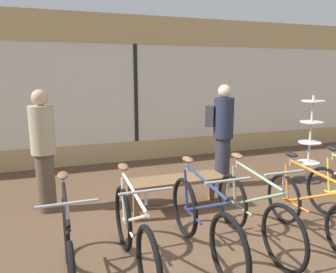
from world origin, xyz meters
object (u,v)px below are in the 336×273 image
at_px(accessory_rack, 309,146).
at_px(bicycle_center_right, 254,214).
at_px(bicycle_left, 134,236).
at_px(display_bench, 177,184).
at_px(bicycle_far_left, 69,250).
at_px(bicycle_right, 312,210).
at_px(customer_near_rack, 43,149).
at_px(customer_by_window, 222,132).
at_px(bicycle_center_left, 203,223).

bearing_deg(accessory_rack, bicycle_center_right, -144.28).
height_order(bicycle_left, display_bench, bicycle_left).
height_order(accessory_rack, display_bench, accessory_rack).
height_order(bicycle_far_left, bicycle_right, bicycle_far_left).
xyz_separation_m(bicycle_far_left, bicycle_right, (2.80, -0.01, -0.02)).
relative_size(bicycle_right, display_bench, 1.22).
relative_size(display_bench, customer_near_rack, 0.79).
height_order(customer_near_rack, customer_by_window, customer_by_window).
xyz_separation_m(bicycle_right, customer_near_rack, (-3.01, 1.97, 0.56)).
relative_size(bicycle_left, customer_by_window, 0.99).
bearing_deg(bicycle_center_left, customer_near_rack, 130.69).
bearing_deg(bicycle_left, bicycle_right, -1.44).
height_order(display_bench, customer_by_window, customer_by_window).
relative_size(bicycle_right, customer_by_window, 0.95).
distance_m(bicycle_left, customer_by_window, 2.95).
xyz_separation_m(accessory_rack, display_bench, (-2.78, -0.41, -0.26)).
bearing_deg(bicycle_far_left, bicycle_center_right, 2.66).
relative_size(bicycle_center_right, customer_near_rack, 0.97).
xyz_separation_m(bicycle_center_right, accessory_rack, (2.31, 1.66, 0.26)).
bearing_deg(bicycle_center_right, bicycle_far_left, -177.34).
bearing_deg(customer_near_rack, bicycle_far_left, -83.96).
relative_size(bicycle_left, bicycle_right, 1.03).
xyz_separation_m(bicycle_left, bicycle_center_left, (0.78, 0.04, -0.01)).
xyz_separation_m(customer_near_rack, customer_by_window, (2.91, 0.10, 0.04)).
height_order(bicycle_center_left, accessory_rack, accessory_rack).
bearing_deg(bicycle_center_right, bicycle_center_left, -178.57).
distance_m(bicycle_center_left, bicycle_center_right, 0.66).
relative_size(bicycle_center_left, bicycle_right, 1.05).
relative_size(bicycle_far_left, customer_by_window, 0.96).
distance_m(bicycle_center_right, bicycle_right, 0.75).
xyz_separation_m(bicycle_right, customer_by_window, (-0.09, 2.06, 0.60)).
relative_size(bicycle_left, bicycle_center_left, 0.98).
relative_size(bicycle_far_left, accessory_rack, 1.08).
xyz_separation_m(bicycle_far_left, customer_near_rack, (-0.21, 1.95, 0.54)).
bearing_deg(bicycle_center_left, accessory_rack, 29.48).
xyz_separation_m(accessory_rack, customer_by_window, (-1.66, 0.29, 0.32)).
height_order(bicycle_right, customer_by_window, customer_by_window).
xyz_separation_m(bicycle_center_left, bicycle_right, (1.40, -0.09, -0.02)).
relative_size(bicycle_right, accessory_rack, 1.08).
height_order(bicycle_center_left, customer_near_rack, customer_near_rack).
bearing_deg(bicycle_right, bicycle_center_left, 176.15).
bearing_deg(customer_by_window, bicycle_right, -87.39).
distance_m(bicycle_center_right, display_bench, 1.34).
bearing_deg(bicycle_far_left, display_bench, 40.31).
xyz_separation_m(bicycle_far_left, display_bench, (1.59, 1.35, 0.00)).
bearing_deg(bicycle_right, bicycle_left, 178.56).
relative_size(bicycle_far_left, bicycle_center_right, 1.00).
bearing_deg(display_bench, bicycle_left, -126.47).
bearing_deg(bicycle_far_left, customer_near_rack, 96.04).
xyz_separation_m(bicycle_far_left, bicycle_center_right, (2.06, 0.10, -0.00)).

